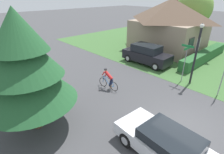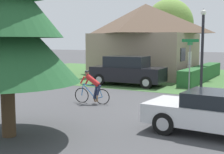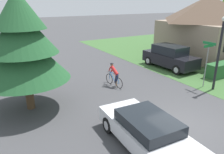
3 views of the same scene
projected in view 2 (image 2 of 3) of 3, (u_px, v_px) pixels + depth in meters
ground_plane at (224, 117)px, 11.48m from camera, size 140.00×140.00×0.00m
grass_verge_right at (197, 78)px, 23.76m from camera, size 16.00×36.00×0.01m
cottage_house at (145, 39)px, 24.87m from camera, size 7.02×7.80×5.71m
hedge_row at (202, 73)px, 22.21m from camera, size 8.91×0.90×1.01m
cyclist at (92, 87)px, 13.92m from camera, size 0.44×1.72×1.50m
parked_suv_right at (128, 71)px, 19.66m from camera, size 2.08×4.68×1.84m
street_lamp at (202, 45)px, 16.29m from camera, size 0.28×0.28×4.46m
street_name_sign at (190, 56)px, 16.50m from camera, size 0.90×0.90×2.89m
conifer_tall_near at (5, 19)px, 8.78m from camera, size 4.21×4.21×5.78m
deciduous_tree_right at (169, 24)px, 29.65m from camera, size 4.53×4.53×6.77m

